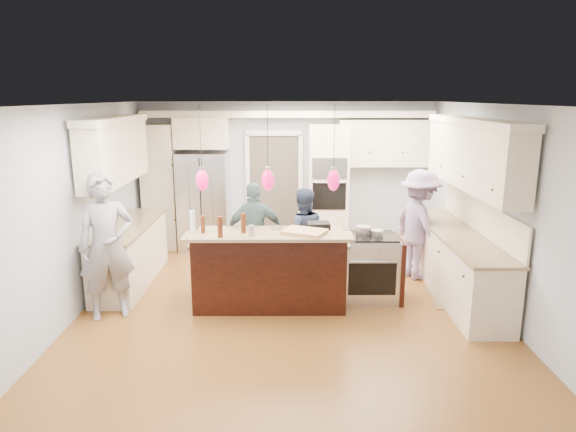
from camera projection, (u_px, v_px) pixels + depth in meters
name	position (u px, v px, depth m)	size (l,w,h in m)	color
ground_plane	(288.00, 302.00, 7.15)	(6.00, 6.00, 0.00)	#915B27
room_shell	(288.00, 173.00, 6.73)	(5.54, 6.04, 2.72)	#B2BCC6
refrigerator	(204.00, 201.00, 9.50)	(0.90, 0.70, 1.80)	#B7B7BC
oven_column	(328.00, 187.00, 9.48)	(0.72, 0.69, 2.30)	#F4E6C6
back_upper_cabinets	(247.00, 159.00, 9.45)	(5.30, 0.61, 2.54)	#F4E6C6
right_counter_run	(462.00, 223.00, 7.21)	(0.64, 3.10, 2.51)	#F4E6C6
left_cabinets	(125.00, 215.00, 7.67)	(0.64, 2.30, 2.51)	#F4E6C6
kitchen_island	(270.00, 267.00, 7.10)	(2.10, 1.46, 1.12)	black
island_range	(371.00, 267.00, 7.19)	(0.82, 0.71, 0.92)	#B7B7BC
pendant_lights	(268.00, 180.00, 6.24)	(1.75, 0.15, 1.03)	black
person_bar_end	(107.00, 247.00, 6.48)	(0.69, 0.45, 1.88)	gray
person_far_left	(302.00, 235.00, 7.81)	(0.71, 0.55, 1.46)	#28334E
person_far_right	(255.00, 233.00, 7.79)	(0.91, 0.38, 1.54)	#476264
person_range_side	(419.00, 225.00, 7.93)	(1.11, 0.64, 1.71)	gray
floor_rug	(455.00, 296.00, 7.35)	(0.72, 1.05, 0.01)	olive
water_bottle	(193.00, 222.00, 6.39)	(0.07, 0.07, 0.29)	silver
beer_bottle_a	(203.00, 224.00, 6.43)	(0.05, 0.05, 0.22)	#441E0C
beer_bottle_b	(220.00, 227.00, 6.22)	(0.07, 0.07, 0.26)	#441E0C
beer_bottle_c	(243.00, 223.00, 6.43)	(0.06, 0.06, 0.25)	#441E0C
drink_can	(251.00, 231.00, 6.29)	(0.07, 0.07, 0.14)	#B7B7BC
cutting_board	(304.00, 232.00, 6.43)	(0.51, 0.37, 0.04)	tan
pot_large	(364.00, 231.00, 7.10)	(0.21, 0.21, 0.12)	#B7B7BC
pot_small	(377.00, 233.00, 7.04)	(0.18, 0.18, 0.09)	#B7B7BC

